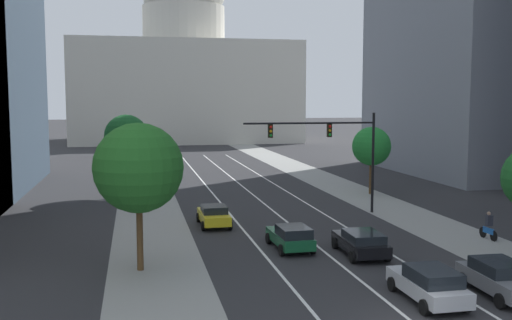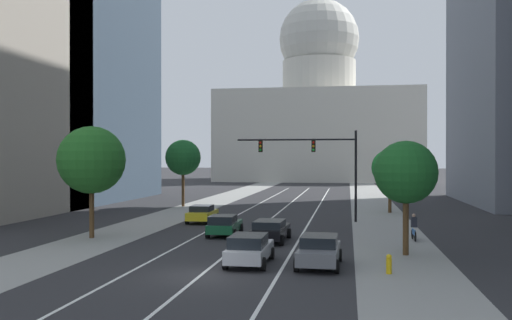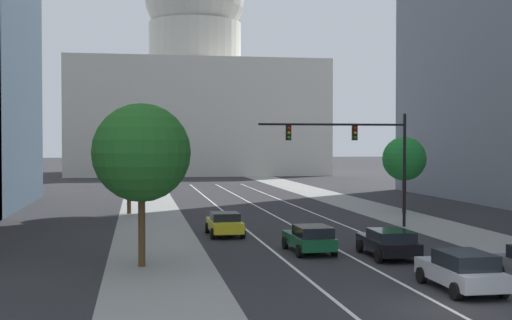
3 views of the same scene
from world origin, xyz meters
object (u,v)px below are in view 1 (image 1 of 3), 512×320
car_yellow (214,215)px  cyclist (489,226)px  car_black (361,242)px  traffic_signal_mast (334,143)px  capitol_building (184,67)px  street_tree_near_left (138,168)px  street_tree_mid_right (371,146)px  car_gray (500,278)px  street_tree_mid_left (126,137)px  car_silver (429,284)px  car_green (291,237)px

car_yellow → cyclist: size_ratio=2.41×
car_black → traffic_signal_mast: 12.55m
capitol_building → cyclist: 92.09m
traffic_signal_mast → capitol_building: bearing=92.9°
car_yellow → car_black: 11.40m
street_tree_near_left → street_tree_mid_right: street_tree_near_left is taller
capitol_building → car_gray: (5.15, -99.65, -14.31)m
capitol_building → street_tree_mid_left: capitol_building is taller
traffic_signal_mast → car_black: bearing=-101.7°
car_yellow → traffic_signal_mast: (9.23, 2.33, 4.59)m
car_gray → street_tree_near_left: bearing=67.0°
car_silver → traffic_signal_mast: traffic_signal_mast is taller
car_yellow → traffic_signal_mast: bearing=-76.5°
capitol_building → car_silver: 100.85m
car_black → car_gray: bearing=-153.2°
capitol_building → car_silver: (1.72, -99.82, -14.30)m
capitol_building → street_tree_near_left: size_ratio=5.98×
car_black → car_gray: size_ratio=1.03×
capitol_building → cyclist: (10.68, -90.35, -14.24)m
car_silver → car_green: (-3.42, 9.57, -0.04)m
car_green → car_black: bearing=-121.9°
car_yellow → car_green: bearing=-154.9°
car_gray → street_tree_near_left: 17.34m
car_black → street_tree_mid_left: bearing=30.9°
car_silver → street_tree_mid_right: (8.76, 27.23, 3.50)m
capitol_building → car_silver: bearing=-89.0°
car_green → cyclist: size_ratio=2.47×
car_silver → car_yellow: car_silver is taller
car_silver → street_tree_mid_left: 33.31m
street_tree_near_left → capitol_building: bearing=83.8°
car_yellow → traffic_signal_mast: 10.57m
street_tree_mid_right → car_gray: bearing=-101.1°
car_gray → street_tree_near_left: size_ratio=0.60×
capitol_building → car_black: bearing=-88.9°
capitol_building → car_silver: capitol_building is taller
capitol_building → car_gray: size_ratio=9.93×
capitol_building → street_tree_mid_right: 74.13m
car_yellow → street_tree_mid_left: (-5.81, 13.79, 4.51)m
car_green → street_tree_near_left: street_tree_near_left is taller
car_black → street_tree_near_left: 12.61m
car_black → traffic_signal_mast: (2.37, 11.44, 4.58)m
capitol_building → car_green: bearing=-91.1°
cyclist → street_tree_near_left: 21.34m
street_tree_mid_right → car_black: bearing=-114.0°
cyclist → street_tree_mid_left: (-21.64, 21.02, 4.40)m
capitol_building → car_yellow: 84.51m
car_gray → street_tree_near_left: (-15.25, 7.03, 4.34)m
car_yellow → street_tree_mid_left: bearing=22.2°
traffic_signal_mast → street_tree_mid_right: (6.39, 8.20, -1.03)m
street_tree_mid_left → street_tree_mid_right: street_tree_mid_left is taller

